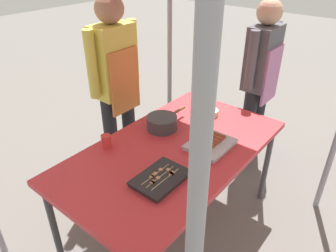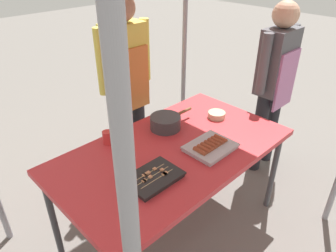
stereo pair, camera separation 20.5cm
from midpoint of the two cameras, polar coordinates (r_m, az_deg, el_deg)
The scene contains 9 objects.
ground_plane at distance 2.60m, azimuth 3.18°, elevation -17.84°, with size 18.00×18.00×0.00m, color #66605B.
stall_table at distance 2.13m, azimuth 3.71°, elevation -5.27°, with size 1.60×0.90×0.75m.
tray_grilled_sausages at distance 2.11m, azimuth 10.47°, elevation -3.82°, with size 0.31×0.25×0.05m.
tray_meat_skewers at distance 1.83m, azimuth 0.53°, elevation -9.45°, with size 0.32×0.23×0.04m.
cooking_wok at distance 2.29m, azimuth 2.13°, elevation 0.68°, with size 0.38×0.22×0.10m.
condiment_bowl at distance 2.49m, azimuth 11.13°, elevation 1.94°, with size 0.13×0.13×0.05m, color #BFB28C.
drink_cup_near_edge at distance 2.14m, azimuth -8.25°, elevation -2.15°, with size 0.07×0.07×0.09m, color red.
vendor_woman at distance 2.66m, azimuth -5.40°, elevation 8.82°, with size 0.52×0.23×1.63m.
customer_nearby at distance 2.95m, azimuth 20.68°, elevation 8.10°, with size 0.52×0.23×1.55m.
Camera 2 is at (-1.24, -1.22, 1.94)m, focal length 33.68 mm.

